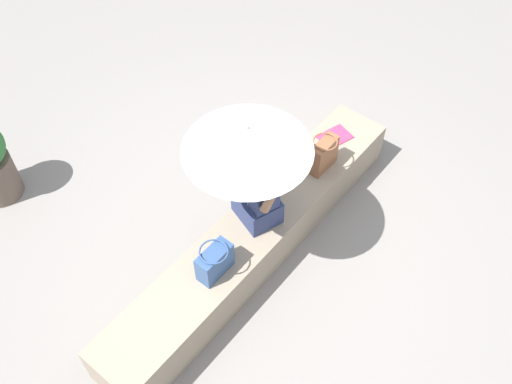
% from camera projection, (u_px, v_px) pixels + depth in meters
% --- Properties ---
extents(ground_plane, '(14.00, 14.00, 0.00)m').
position_uv_depth(ground_plane, '(255.00, 253.00, 4.91)').
color(ground_plane, gray).
extents(stone_bench, '(3.17, 0.49, 0.41)m').
position_uv_depth(stone_bench, '(255.00, 239.00, 4.75)').
color(stone_bench, gray).
rests_on(stone_bench, ground).
extents(person_seated, '(0.37, 0.51, 0.90)m').
position_uv_depth(person_seated, '(257.00, 184.00, 4.34)').
color(person_seated, navy).
rests_on(person_seated, stone_bench).
extents(parasol, '(0.91, 0.91, 1.07)m').
position_uv_depth(parasol, '(247.00, 139.00, 3.87)').
color(parasol, '#B7B7BC').
rests_on(parasol, stone_bench).
extents(handbag_black, '(0.29, 0.21, 0.27)m').
position_uv_depth(handbag_black, '(215.00, 262.00, 4.22)').
color(handbag_black, '#335184').
rests_on(handbag_black, stone_bench).
extents(tote_bag_canvas, '(0.28, 0.21, 0.31)m').
position_uv_depth(tote_bag_canvas, '(324.00, 154.00, 4.86)').
color(tote_bag_canvas, brown).
rests_on(tote_bag_canvas, stone_bench).
extents(magazine, '(0.33, 0.27, 0.01)m').
position_uv_depth(magazine, '(335.00, 137.00, 5.19)').
color(magazine, '#D83866').
rests_on(magazine, stone_bench).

